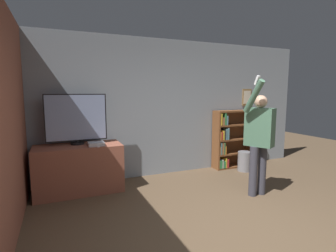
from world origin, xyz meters
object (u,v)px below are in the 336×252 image
object	(u,v)px
game_console	(96,144)
bookshelf	(230,139)
waste_bin	(244,161)
television	(76,119)
person	(259,136)

from	to	relation	value
game_console	bookshelf	bearing A→B (deg)	6.85
bookshelf	waste_bin	bearing A→B (deg)	-71.05
television	bookshelf	world-z (taller)	television
television	waste_bin	distance (m)	3.49
game_console	waste_bin	bearing A→B (deg)	-0.10
television	person	world-z (taller)	person
person	waste_bin	xyz separation A→B (m)	(0.68, 1.14, -0.77)
television	game_console	distance (m)	0.54
person	game_console	bearing A→B (deg)	-143.19
person	waste_bin	distance (m)	1.54
person	television	bearing A→B (deg)	-144.83
television	person	distance (m)	3.00
game_console	person	xyz separation A→B (m)	(2.38, -1.15, 0.16)
game_console	bookshelf	world-z (taller)	bookshelf
bookshelf	waste_bin	world-z (taller)	bookshelf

